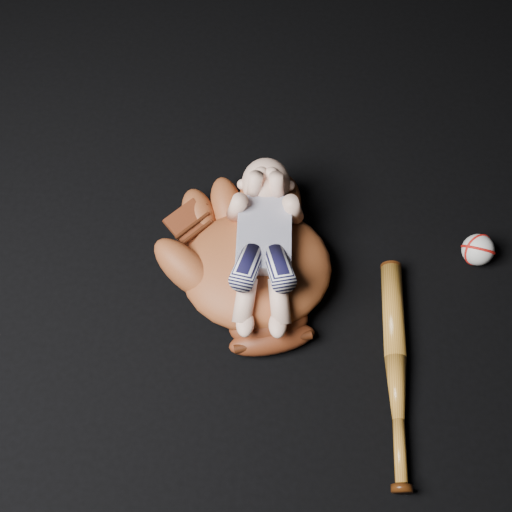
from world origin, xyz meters
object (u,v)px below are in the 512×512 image
(baseball_bat, at_px, (396,370))
(newborn_baby, at_px, (264,245))
(baseball, at_px, (478,250))
(baseball_glove, at_px, (257,264))

(baseball_bat, bearing_deg, newborn_baby, 143.06)
(newborn_baby, height_order, baseball_bat, newborn_baby)
(newborn_baby, height_order, baseball, newborn_baby)
(newborn_baby, relative_size, baseball, 5.65)
(baseball_glove, relative_size, baseball, 6.46)
(newborn_baby, xyz_separation_m, baseball, (0.47, 0.08, -0.10))
(newborn_baby, bearing_deg, baseball_glove, -146.83)
(newborn_baby, distance_m, baseball, 0.49)
(baseball_glove, distance_m, baseball, 0.50)
(baseball_bat, xyz_separation_m, baseball, (0.19, 0.29, 0.01))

